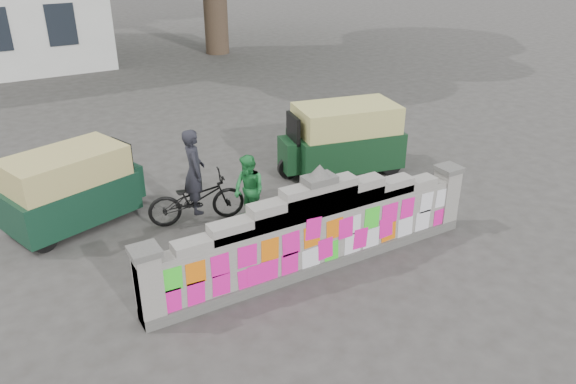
# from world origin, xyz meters

# --- Properties ---
(ground) EXTENTS (100.00, 100.00, 0.00)m
(ground) POSITION_xyz_m (0.00, 0.00, 0.00)
(ground) COLOR #383533
(ground) RESTS_ON ground
(parapet_wall) EXTENTS (6.48, 0.44, 2.01)m
(parapet_wall) POSITION_xyz_m (-0.00, -0.01, 0.75)
(parapet_wall) COLOR #4C4C49
(parapet_wall) RESTS_ON ground
(cyclist_bike) EXTENTS (2.07, 1.07, 1.03)m
(cyclist_bike) POSITION_xyz_m (-1.18, 2.72, 0.52)
(cyclist_bike) COLOR black
(cyclist_bike) RESTS_ON ground
(cyclist_rider) EXTENTS (0.54, 0.71, 1.75)m
(cyclist_rider) POSITION_xyz_m (-1.18, 2.72, 0.88)
(cyclist_rider) COLOR black
(cyclist_rider) RESTS_ON ground
(pedestrian) EXTENTS (0.72, 0.83, 1.47)m
(pedestrian) POSITION_xyz_m (-0.28, 2.12, 0.73)
(pedestrian) COLOR #268E42
(pedestrian) RESTS_ON ground
(rickshaw_left) EXTENTS (2.92, 2.02, 1.57)m
(rickshaw_left) POSITION_xyz_m (-3.34, 3.89, 0.81)
(rickshaw_left) COLOR #113423
(rickshaw_left) RESTS_ON ground
(rickshaw_right) EXTENTS (3.14, 1.90, 1.69)m
(rickshaw_right) POSITION_xyz_m (2.91, 3.38, 0.87)
(rickshaw_right) COLOR #11331A
(rickshaw_right) RESTS_ON ground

